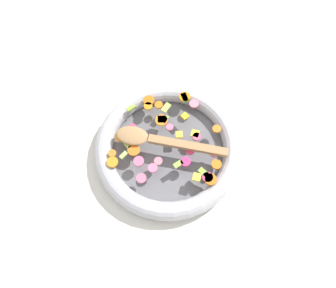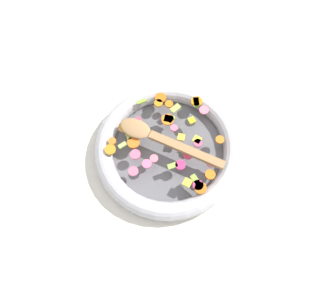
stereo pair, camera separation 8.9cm
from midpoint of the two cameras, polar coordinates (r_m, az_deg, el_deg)
ground_plane at (r=0.94m, az=-2.71°, el=-1.57°), size 4.00×4.00×0.00m
skillet at (r=0.92m, az=-2.77°, el=-1.03°), size 0.41×0.41×0.05m
chopped_vegetables at (r=0.90m, az=-3.12°, el=0.63°), size 0.31×0.31×0.01m
wooden_spoon at (r=0.89m, az=-4.43°, el=0.33°), size 0.07×0.31×0.01m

